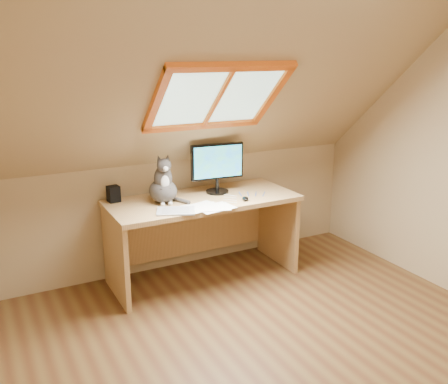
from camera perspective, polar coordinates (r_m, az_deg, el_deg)
ground at (r=3.48m, az=7.51°, el=-18.48°), size 3.50×3.50×0.00m
room_shell at (r=2.85m, az=9.63°, el=4.98°), size 3.52×3.52×2.41m
desk at (r=4.39m, az=-2.83°, el=-3.28°), size 1.62×0.71×0.74m
monitor at (r=4.35m, az=-0.77°, el=3.13°), size 0.48×0.20×0.44m
cat at (r=4.13m, az=-6.97°, el=0.78°), size 0.26×0.30×0.42m
desk_speaker at (r=4.24m, az=-12.52°, el=-0.21°), size 0.10×0.10×0.13m
graphics_tablet at (r=3.92m, az=-5.53°, el=-2.17°), size 0.35×0.31×0.01m
mouse at (r=4.20m, az=2.45°, el=-0.75°), size 0.09×0.11×0.03m
papers at (r=4.02m, az=-1.45°, el=-1.68°), size 0.35×0.30×0.01m
cables at (r=4.31m, az=2.26°, el=-0.45°), size 0.51×0.26×0.01m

